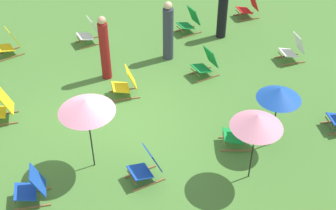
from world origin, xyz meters
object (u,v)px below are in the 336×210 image
at_px(deckchair_1, 9,43).
at_px(deckchair_10, 126,83).
at_px(deckchair_9, 146,166).
at_px(deckchair_11, 2,108).
at_px(person_0, 223,11).
at_px(umbrella_2, 257,121).
at_px(deckchair_7, 293,49).
at_px(person_1, 168,32).
at_px(deckchair_3, 206,64).
at_px(deckchair_12, 32,187).
at_px(umbrella_0, 279,94).
at_px(person_2, 105,49).
at_px(deckchair_0, 240,133).
at_px(deckchair_6, 190,22).
at_px(deckchair_2, 90,32).
at_px(deckchair_13, 249,7).
at_px(umbrella_1, 86,105).

height_order(deckchair_1, deckchair_10, same).
relative_size(deckchair_9, deckchair_11, 1.01).
xyz_separation_m(deckchair_11, person_0, (-2.25, 6.70, 0.51)).
height_order(deckchair_9, umbrella_2, umbrella_2).
bearing_deg(deckchair_1, deckchair_7, 53.69).
relative_size(deckchair_11, person_1, 0.46).
bearing_deg(deckchair_3, deckchair_11, -99.16).
distance_m(deckchair_1, deckchair_9, 6.56).
xyz_separation_m(deckchair_12, umbrella_0, (-0.11, 5.43, 1.13)).
distance_m(umbrella_2, person_2, 5.15).
bearing_deg(deckchair_10, person_1, 135.93).
xyz_separation_m(deckchair_1, deckchair_11, (3.08, -0.27, 0.00)).
bearing_deg(deckchair_0, deckchair_12, -69.70).
xyz_separation_m(deckchair_6, deckchair_10, (2.68, -2.68, 0.00)).
xyz_separation_m(deckchair_3, deckchair_6, (-2.41, 0.34, 0.00)).
xyz_separation_m(deckchair_2, deckchair_9, (5.97, 0.25, 0.00)).
height_order(deckchair_12, deckchair_13, same).
height_order(deckchair_7, person_2, person_2).
bearing_deg(deckchair_0, deckchair_1, -121.87).
distance_m(deckchair_7, umbrella_2, 5.15).
bearing_deg(umbrella_0, deckchair_11, -114.53).
distance_m(deckchair_9, person_1, 4.84).
distance_m(deckchair_1, umbrella_0, 8.21).
bearing_deg(person_0, umbrella_2, 44.79).
bearing_deg(deckchair_6, umbrella_2, -20.43).
distance_m(person_0, person_1, 2.09).
distance_m(deckchair_0, umbrella_1, 3.63).
bearing_deg(deckchair_2, deckchair_3, 35.76).
relative_size(deckchair_12, umbrella_1, 0.44).
height_order(deckchair_2, person_1, person_1).
bearing_deg(deckchair_2, deckchair_6, 74.50).
distance_m(deckchair_7, umbrella_0, 3.98).
relative_size(deckchair_10, umbrella_2, 0.47).
bearing_deg(person_1, deckchair_3, 129.26).
bearing_deg(deckchair_9, deckchair_2, 171.08).
height_order(deckchair_13, person_0, person_0).
xyz_separation_m(deckchair_12, deckchair_13, (-6.03, 7.53, 0.00)).
relative_size(deckchair_0, person_0, 0.47).
distance_m(deckchair_13, umbrella_1, 8.32).
bearing_deg(deckchair_13, deckchair_0, -27.23).
relative_size(deckchair_11, deckchair_13, 1.00).
xyz_separation_m(deckchair_3, umbrella_1, (2.60, -3.61, 1.35)).
bearing_deg(deckchair_10, person_0, 125.12).
xyz_separation_m(deckchair_2, deckchair_10, (2.93, 0.49, 0.00)).
relative_size(deckchair_6, person_0, 0.46).
xyz_separation_m(umbrella_1, person_1, (-3.74, 2.85, -0.85)).
height_order(person_0, person_1, person_0).
xyz_separation_m(deckchair_10, person_0, (-2.13, 3.55, 0.51)).
distance_m(deckchair_3, umbrella_0, 3.34).
relative_size(umbrella_2, person_1, 0.97).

